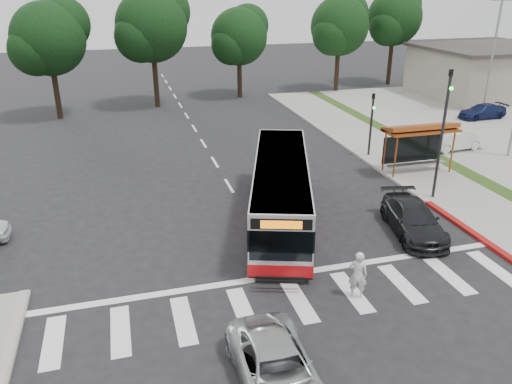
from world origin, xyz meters
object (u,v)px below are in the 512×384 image
object	(u,v)px
pedestrian	(358,275)
dark_sedan	(413,219)
transit_bus	(281,192)
silver_suv_south	(277,370)

from	to	relation	value
pedestrian	dark_sedan	world-z (taller)	pedestrian
transit_bus	silver_suv_south	xyz separation A→B (m)	(-3.34, -9.93, -0.77)
transit_bus	dark_sedan	distance (m)	5.92
silver_suv_south	dark_sedan	bearing A→B (deg)	40.38
dark_sedan	silver_suv_south	bearing A→B (deg)	-128.47
silver_suv_south	pedestrian	bearing A→B (deg)	40.57
transit_bus	dark_sedan	xyz separation A→B (m)	(5.15, -2.82, -0.73)
transit_bus	silver_suv_south	bearing A→B (deg)	-90.44
dark_sedan	silver_suv_south	world-z (taller)	dark_sedan
transit_bus	pedestrian	distance (m)	6.61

